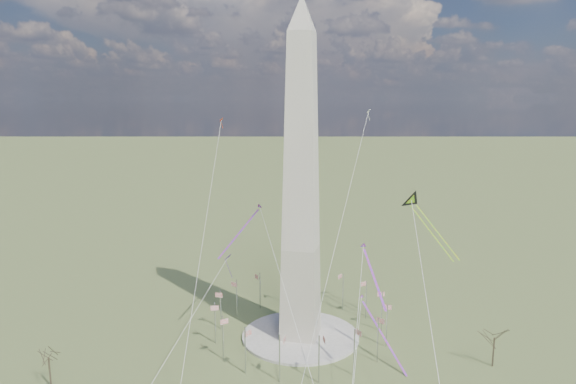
# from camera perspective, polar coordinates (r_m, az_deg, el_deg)

# --- Properties ---
(ground) EXTENTS (2000.00, 2000.00, 0.00)m
(ground) POSITION_cam_1_polar(r_m,az_deg,el_deg) (164.55, 1.39, -15.81)
(ground) COLOR #5B6331
(ground) RESTS_ON ground
(plaza) EXTENTS (36.00, 36.00, 0.80)m
(plaza) POSITION_cam_1_polar(r_m,az_deg,el_deg) (164.38, 1.39, -15.69)
(plaza) COLOR beige
(plaza) RESTS_ON ground
(washington_monument) EXTENTS (15.56, 15.56, 100.00)m
(washington_monument) POSITION_cam_1_polar(r_m,az_deg,el_deg) (149.77, 1.47, 0.90)
(washington_monument) COLOR #BAB39C
(washington_monument) RESTS_ON plaza
(flagpole_ring) EXTENTS (54.40, 54.40, 13.00)m
(flagpole_ring) POSITION_cam_1_polar(r_m,az_deg,el_deg) (161.48, 1.40, -13.49)
(flagpole_ring) COLOR silver
(flagpole_ring) RESTS_ON ground
(tree_near) EXTENTS (7.17, 7.17, 12.55)m
(tree_near) POSITION_cam_1_polar(r_m,az_deg,el_deg) (155.41, 21.98, -14.60)
(tree_near) COLOR #463C2A
(tree_near) RESTS_ON ground
(tree_far) EXTENTS (6.82, 6.82, 11.93)m
(tree_far) POSITION_cam_1_polar(r_m,az_deg,el_deg) (149.00, -25.08, -16.14)
(tree_far) COLOR #463C2A
(tree_far) RESTS_ON ground
(kite_delta_black) EXTENTS (18.38, 19.25, 17.88)m
(kite_delta_black) POSITION_cam_1_polar(r_m,az_deg,el_deg) (163.75, 13.81, -1.26)
(kite_delta_black) COLOR black
(kite_delta_black) RESTS_ON ground
(kite_diamond_purple) EXTENTS (2.01, 2.90, 8.54)m
(kite_diamond_purple) POSITION_cam_1_polar(r_m,az_deg,el_deg) (172.50, -6.67, -7.50)
(kite_diamond_purple) COLOR #321665
(kite_diamond_purple) RESTS_ON ground
(kite_streamer_left) EXTENTS (8.58, 17.27, 12.65)m
(kite_streamer_left) POSITION_cam_1_polar(r_m,az_deg,el_deg) (140.28, 9.22, -8.41)
(kite_streamer_left) COLOR #E82452
(kite_streamer_left) RESTS_ON ground
(kite_streamer_mid) EXTENTS (8.73, 18.26, 13.30)m
(kite_streamer_mid) POSITION_cam_1_polar(r_m,az_deg,el_deg) (157.35, -4.77, -3.66)
(kite_streamer_mid) COLOR #E82452
(kite_streamer_mid) RESTS_ON ground
(kite_streamer_right) EXTENTS (16.33, 19.33, 16.44)m
(kite_streamer_right) POSITION_cam_1_polar(r_m,az_deg,el_deg) (153.50, 9.83, -14.28)
(kite_streamer_right) COLOR #E82452
(kite_streamer_right) RESTS_ON ground
(kite_small_red) EXTENTS (1.22, 1.85, 3.99)m
(kite_small_red) POSITION_cam_1_polar(r_m,az_deg,el_deg) (188.99, -7.40, 7.85)
(kite_small_red) COLOR #F23E1C
(kite_small_red) RESTS_ON ground
(kite_small_white) EXTENTS (1.38, 2.01, 4.24)m
(kite_small_white) POSITION_cam_1_polar(r_m,az_deg,el_deg) (190.37, 8.95, 8.76)
(kite_small_white) COLOR white
(kite_small_white) RESTS_ON ground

